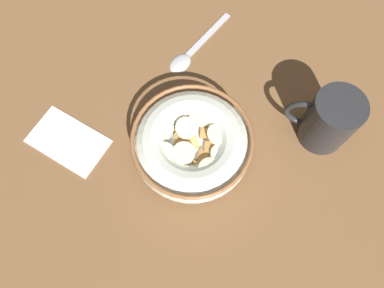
# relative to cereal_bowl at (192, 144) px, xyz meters

# --- Properties ---
(ground_plane) EXTENTS (1.22, 1.22, 0.02)m
(ground_plane) POSITION_rel_cereal_bowl_xyz_m (-0.00, 0.00, -0.04)
(ground_plane) COLOR brown
(cereal_bowl) EXTENTS (0.17, 0.17, 0.05)m
(cereal_bowl) POSITION_rel_cereal_bowl_xyz_m (0.00, 0.00, 0.00)
(cereal_bowl) COLOR beige
(cereal_bowl) RESTS_ON ground_plane
(spoon) EXTENTS (0.07, 0.14, 0.01)m
(spoon) POSITION_rel_cereal_bowl_xyz_m (0.05, -0.16, -0.03)
(spoon) COLOR #B7B7BC
(spoon) RESTS_ON ground_plane
(coffee_mug) EXTENTS (0.10, 0.07, 0.09)m
(coffee_mug) POSITION_rel_cereal_bowl_xyz_m (-0.17, -0.08, 0.02)
(coffee_mug) COLOR #262628
(coffee_mug) RESTS_ON ground_plane
(folded_napkin) EXTENTS (0.13, 0.09, 0.00)m
(folded_napkin) POSITION_rel_cereal_bowl_xyz_m (0.18, 0.04, -0.03)
(folded_napkin) COLOR white
(folded_napkin) RESTS_ON ground_plane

